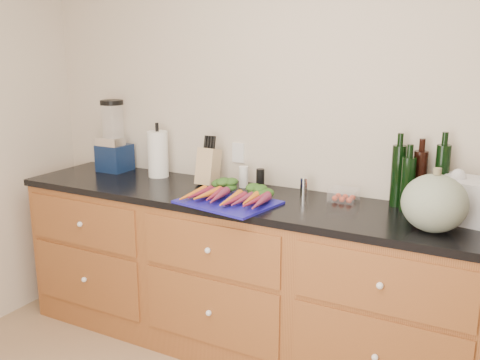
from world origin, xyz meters
The scene contains 15 objects.
wall_back centered at (0.00, 1.62, 1.30)m, with size 4.10×0.05×2.60m, color beige.
cabinets centered at (0.00, 1.30, 0.45)m, with size 3.60×0.64×0.90m.
countertop centered at (0.00, 1.30, 0.92)m, with size 3.64×0.62×0.04m, color black.
cutting_board centered at (-0.42, 1.14, 0.95)m, with size 0.49×0.37×0.01m, color #191595.
carrots centered at (-0.42, 1.18, 0.98)m, with size 0.45×0.33×0.06m.
squash centered at (0.62, 1.19, 1.07)m, with size 0.29×0.29×0.26m, color slate.
blender_appliance centered at (-1.47, 1.46, 1.15)m, with size 0.19×0.19×0.47m.
paper_towel centered at (-1.11, 1.46, 1.09)m, with size 0.13×0.13×0.29m, color white.
knife_block centered at (-0.72, 1.44, 1.05)m, with size 0.11×0.11×0.22m, color tan.
grinder_salt centered at (-0.50, 1.48, 1.00)m, with size 0.05×0.05×0.13m, color white.
grinder_pepper centered at (-0.39, 1.48, 1.00)m, with size 0.05×0.05×0.12m, color black.
canister_chrome centered at (-0.12, 1.48, 0.99)m, with size 0.04×0.04×0.10m, color white.
tomato_box centered at (0.12, 1.47, 0.97)m, with size 0.15×0.12×0.07m, color white.
bottles centered at (0.48, 1.51, 1.10)m, with size 0.29×0.15×0.34m.
grocery_bag centered at (0.75, 1.42, 1.04)m, with size 0.28×0.22×0.21m, color silver, non-canonical shape.
Camera 1 is at (0.94, -1.25, 1.75)m, focal length 40.00 mm.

